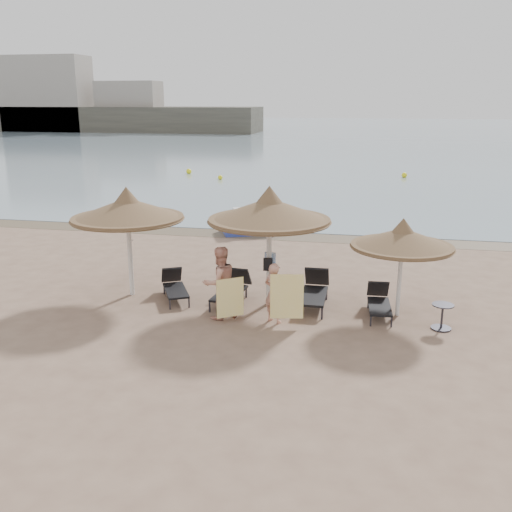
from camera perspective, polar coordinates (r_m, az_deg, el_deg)
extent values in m
plane|color=#8F715C|center=(14.12, -2.06, -6.78)|extent=(160.00, 160.00, 0.00)
cube|color=gray|center=(92.90, 9.72, 12.00)|extent=(200.00, 140.00, 0.03)
cube|color=brown|center=(22.95, 3.39, 2.00)|extent=(200.00, 1.60, 0.01)
cube|color=#534F42|center=(102.71, -16.94, 12.99)|extent=(60.00, 10.00, 4.00)
cube|color=gray|center=(103.37, -20.18, 14.96)|extent=(14.00, 6.00, 12.00)
cube|color=gray|center=(97.85, -12.51, 14.36)|extent=(10.00, 5.00, 8.00)
cylinder|color=silver|center=(16.19, -12.48, -0.03)|extent=(0.13, 0.13, 2.24)
cone|color=brown|center=(15.89, -12.76, 4.67)|extent=(3.09, 3.09, 0.59)
cone|color=brown|center=(15.83, -12.84, 5.92)|extent=(0.75, 0.75, 0.48)
cylinder|color=brown|center=(15.94, -12.70, 3.70)|extent=(3.03, 3.03, 0.11)
cylinder|color=silver|center=(15.08, 1.31, -0.61)|extent=(0.13, 0.13, 2.34)
cone|color=brown|center=(14.75, 1.34, 4.68)|extent=(3.23, 3.23, 0.61)
cone|color=brown|center=(14.68, 1.35, 6.09)|extent=(0.78, 0.78, 0.50)
cylinder|color=brown|center=(14.81, 1.33, 3.58)|extent=(3.16, 3.16, 0.11)
cylinder|color=silver|center=(14.78, 14.15, -2.42)|extent=(0.11, 0.11, 1.85)
cone|color=brown|center=(14.48, 14.44, 1.80)|extent=(2.56, 2.56, 0.48)
cone|color=brown|center=(14.42, 14.51, 2.93)|extent=(0.62, 0.62, 0.40)
cylinder|color=brown|center=(14.53, 14.37, 0.93)|extent=(2.50, 2.50, 0.09)
cylinder|color=#2B2A32|center=(15.15, -8.60, -4.85)|extent=(0.04, 0.04, 0.25)
cylinder|color=#2B2A32|center=(15.22, -6.71, -4.70)|extent=(0.04, 0.04, 0.25)
cylinder|color=#2B2A32|center=(16.33, -9.17, -3.36)|extent=(0.04, 0.04, 0.25)
cylinder|color=#2B2A32|center=(16.39, -7.42, -3.22)|extent=(0.04, 0.04, 0.25)
cube|color=black|center=(15.76, -8.03, -3.43)|extent=(1.11, 1.45, 0.05)
cube|color=black|center=(16.44, -8.44, -1.85)|extent=(0.67, 0.59, 0.51)
cylinder|color=#2B2A32|center=(14.84, -4.67, -5.13)|extent=(0.05, 0.05, 0.27)
cylinder|color=#2B2A32|center=(14.65, -2.69, -5.37)|extent=(0.05, 0.05, 0.27)
cylinder|color=#2B2A32|center=(16.03, -2.83, -3.51)|extent=(0.05, 0.05, 0.27)
cylinder|color=#2B2A32|center=(15.86, -0.98, -3.70)|extent=(0.05, 0.05, 0.27)
cube|color=black|center=(15.33, -2.71, -3.76)|extent=(0.76, 1.51, 0.06)
cube|color=black|center=(16.02, -1.66, -2.01)|extent=(0.64, 0.47, 0.55)
cylinder|color=#2B2A32|center=(14.47, 4.27, -5.62)|extent=(0.05, 0.05, 0.30)
cylinder|color=#2B2A32|center=(14.42, 6.61, -5.76)|extent=(0.05, 0.05, 0.30)
cylinder|color=#2B2A32|center=(15.85, 4.93, -3.73)|extent=(0.05, 0.05, 0.30)
cylinder|color=#2B2A32|center=(15.80, 7.06, -3.85)|extent=(0.05, 0.05, 0.30)
cube|color=black|center=(15.12, 5.77, -3.99)|extent=(0.66, 1.58, 0.06)
cube|color=black|center=(15.92, 6.12, -2.04)|extent=(0.66, 0.45, 0.60)
cylinder|color=#2B2A32|center=(14.20, 11.40, -6.42)|extent=(0.04, 0.04, 0.25)
cylinder|color=#2B2A32|center=(14.24, 13.40, -6.48)|extent=(0.04, 0.04, 0.25)
cylinder|color=#2B2A32|center=(15.36, 11.15, -4.71)|extent=(0.04, 0.04, 0.25)
cylinder|color=#2B2A32|center=(15.39, 13.00, -4.77)|extent=(0.04, 0.04, 0.25)
cube|color=black|center=(14.78, 12.25, -4.96)|extent=(0.63, 1.36, 0.05)
cube|color=black|center=(15.45, 12.10, -3.22)|extent=(0.57, 0.41, 0.50)
cylinder|color=#2B2A32|center=(14.51, 18.01, -6.87)|extent=(0.48, 0.48, 0.03)
cylinder|color=#2B2A32|center=(14.40, 18.10, -5.80)|extent=(0.05, 0.05, 0.59)
cylinder|color=#2B2A32|center=(14.30, 18.20, -4.67)|extent=(0.52, 0.52, 0.03)
imported|color=tan|center=(14.15, -3.65, -2.12)|extent=(1.17, 1.14, 2.15)
imported|color=tan|center=(13.93, 1.84, -3.24)|extent=(0.95, 0.82, 1.76)
cube|color=yellow|center=(13.87, -2.60, -4.19)|extent=(0.59, 0.42, 0.99)
cube|color=yellow|center=(13.68, 3.11, -4.08)|extent=(0.79, 0.17, 1.12)
cube|color=white|center=(15.24, 1.43, -0.31)|extent=(0.30, 0.17, 0.37)
cube|color=black|center=(14.93, 1.20, -0.84)|extent=(0.25, 0.12, 0.34)
cube|color=#2E3FA2|center=(23.41, -0.62, 2.97)|extent=(2.49, 2.00, 0.54)
cube|color=silver|center=(23.34, -0.62, 3.79)|extent=(1.69, 1.52, 0.25)
cube|color=silver|center=(23.23, -1.59, 4.30)|extent=(0.79, 1.01, 0.35)
sphere|color=#FAF013|center=(39.08, -3.59, 7.84)|extent=(0.32, 0.32, 0.32)
sphere|color=#FAF013|center=(41.37, 14.61, 7.84)|extent=(0.37, 0.37, 0.37)
sphere|color=#FAF013|center=(42.30, -6.73, 8.40)|extent=(0.39, 0.39, 0.39)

